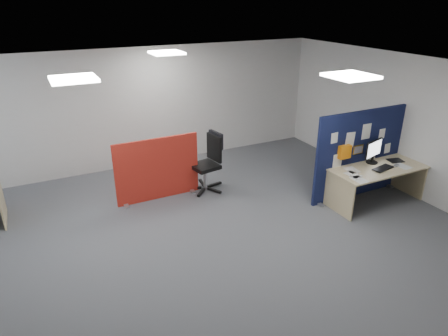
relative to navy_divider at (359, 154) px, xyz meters
name	(u,v)px	position (x,y,z in m)	size (l,w,h in m)	color
floor	(196,238)	(-3.47, -0.03, -0.88)	(9.00, 9.00, 0.00)	#57595F
ceiling	(191,74)	(-3.47, -0.03, 1.82)	(9.00, 7.00, 0.02)	white
wall_back	(134,109)	(-3.47, 3.47, 0.47)	(9.00, 0.02, 2.70)	silver
wall_front	(359,312)	(-3.47, -3.53, 0.47)	(9.00, 0.02, 2.70)	silver
wall_right	(403,124)	(1.03, -0.03, 0.47)	(0.02, 7.00, 2.70)	silver
ceiling_lights	(195,67)	(-3.13, 0.64, 1.79)	(4.10, 4.10, 0.04)	white
navy_divider	(359,154)	(0.00, 0.00, 0.00)	(2.12, 0.30, 1.75)	#0F0F37
main_desk	(375,175)	(0.11, -0.35, -0.31)	(1.86, 0.83, 0.73)	tan
monitor_main	(374,150)	(0.18, -0.17, 0.11)	(0.51, 0.22, 0.46)	black
keyboard	(383,168)	(0.14, -0.49, -0.13)	(0.45, 0.18, 0.03)	black
mouse	(396,165)	(0.47, -0.50, -0.13)	(0.10, 0.06, 0.03)	#A0A1A5
paper_tray	(395,160)	(0.66, -0.31, -0.14)	(0.28, 0.22, 0.01)	black
red_divider	(158,170)	(-3.56, 1.62, -0.26)	(1.66, 0.30, 1.25)	#AB2E16
office_chair	(210,158)	(-2.48, 1.58, -0.21)	(0.78, 0.77, 1.18)	black
desk_papers	(367,172)	(-0.25, -0.48, -0.14)	(1.40, 0.69, 0.00)	white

